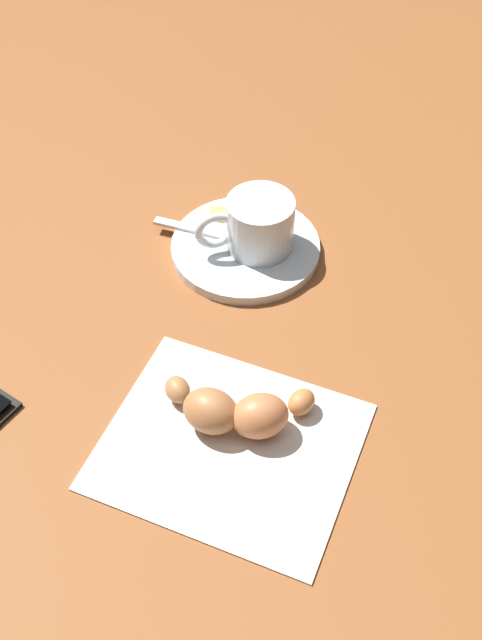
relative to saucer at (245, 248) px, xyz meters
name	(u,v)px	position (x,y,z in m)	size (l,w,h in m)	color
ground_plane	(244,354)	(0.13, 0.01, -0.01)	(1.80, 1.80, 0.00)	brown
saucer	(245,248)	(0.00, 0.00, 0.00)	(0.14, 0.14, 0.01)	silver
espresso_cup	(254,224)	(0.00, 0.01, 0.03)	(0.06, 0.09, 0.05)	silver
teaspoon	(237,238)	(0.00, -0.01, 0.01)	(0.04, 0.13, 0.01)	silver
sugar_packet	(240,217)	(-0.04, -0.01, 0.01)	(0.06, 0.02, 0.01)	tan
napkin	(235,446)	(0.22, 0.02, 0.00)	(0.16, 0.19, 0.00)	silver
croissant	(236,411)	(0.20, 0.02, 0.02)	(0.06, 0.13, 0.04)	#B47847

